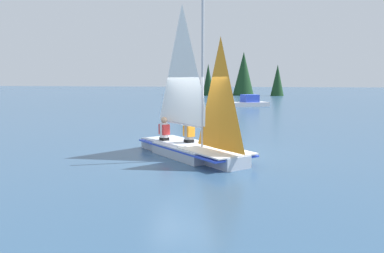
{
  "coord_description": "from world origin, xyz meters",
  "views": [
    {
      "loc": [
        2.67,
        -11.41,
        2.4
      ],
      "look_at": [
        0.0,
        0.0,
        0.95
      ],
      "focal_mm": 35.0,
      "sensor_mm": 36.0,
      "label": 1
    }
  ],
  "objects_px": {
    "sailor_helm": "(189,134)",
    "motorboat_distant": "(248,102)",
    "sailboat_main": "(192,134)",
    "sailor_crew": "(164,132)"
  },
  "relations": [
    {
      "from": "sailor_helm",
      "to": "motorboat_distant",
      "type": "xyz_separation_m",
      "value": [
        -0.0,
        23.29,
        -0.25
      ]
    },
    {
      "from": "sailboat_main",
      "to": "sailor_crew",
      "type": "distance_m",
      "value": 1.38
    },
    {
      "from": "sailboat_main",
      "to": "sailor_crew",
      "type": "xyz_separation_m",
      "value": [
        -1.15,
        0.75,
        -0.08
      ]
    },
    {
      "from": "sailor_helm",
      "to": "sailor_crew",
      "type": "bearing_deg",
      "value": -151.7
    },
    {
      "from": "sailor_crew",
      "to": "motorboat_distant",
      "type": "bearing_deg",
      "value": 130.74
    },
    {
      "from": "sailor_helm",
      "to": "sailor_crew",
      "type": "xyz_separation_m",
      "value": [
        -0.93,
        0.25,
        0.0
      ]
    },
    {
      "from": "sailor_crew",
      "to": "sailboat_main",
      "type": "bearing_deg",
      "value": 9.89
    },
    {
      "from": "sailboat_main",
      "to": "motorboat_distant",
      "type": "distance_m",
      "value": 23.8
    },
    {
      "from": "sailor_helm",
      "to": "motorboat_distant",
      "type": "distance_m",
      "value": 23.29
    },
    {
      "from": "sailboat_main",
      "to": "sailor_crew",
      "type": "height_order",
      "value": "sailboat_main"
    }
  ]
}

